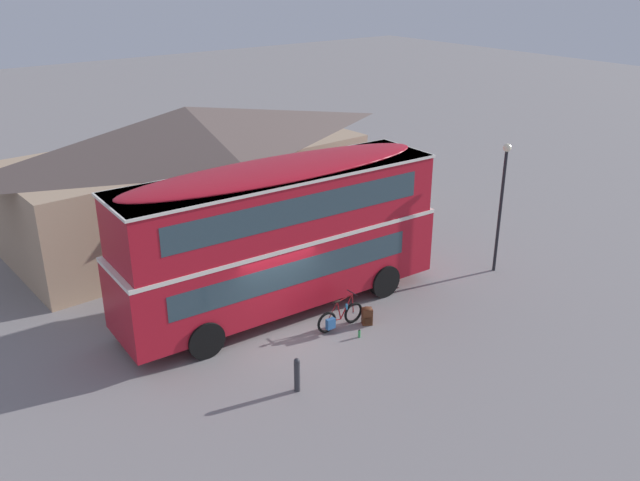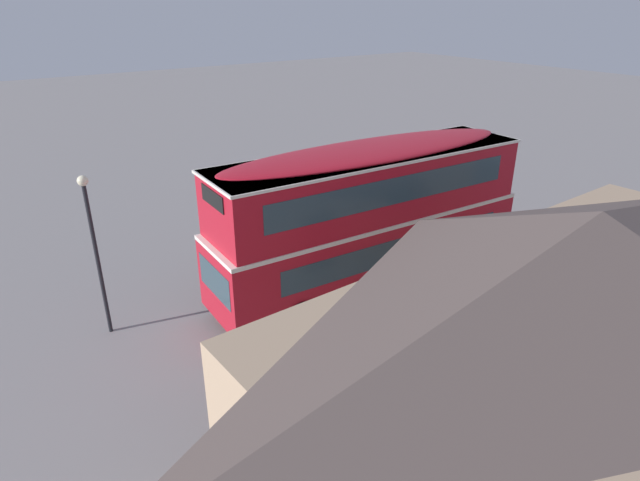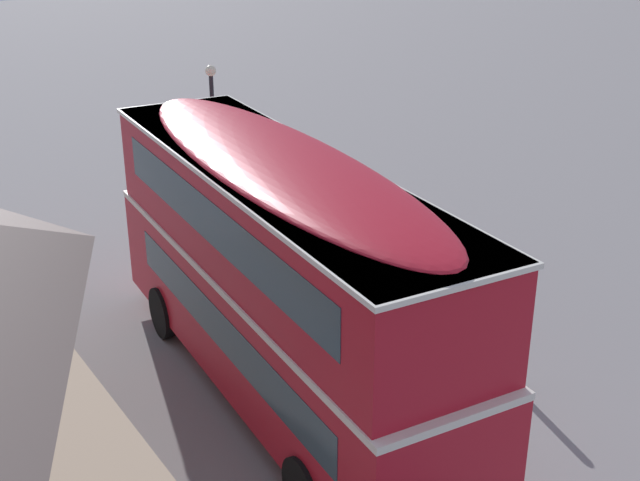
% 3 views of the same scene
% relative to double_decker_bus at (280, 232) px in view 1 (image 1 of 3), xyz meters
% --- Properties ---
extents(ground_plane, '(120.00, 120.00, 0.00)m').
position_rel_double_decker_bus_xyz_m(ground_plane, '(-0.89, -1.19, -2.64)').
color(ground_plane, gray).
extents(double_decker_bus, '(10.53, 2.99, 4.79)m').
position_rel_double_decker_bus_xyz_m(double_decker_bus, '(0.00, 0.00, 0.00)').
color(double_decker_bus, black).
rests_on(double_decker_bus, ground).
extents(touring_bicycle, '(1.69, 0.46, 1.05)m').
position_rel_double_decker_bus_xyz_m(touring_bicycle, '(0.66, -2.07, -2.27)').
color(touring_bicycle, black).
rests_on(touring_bicycle, ground).
extents(backpack_on_ground, '(0.39, 0.38, 0.57)m').
position_rel_double_decker_bus_xyz_m(backpack_on_ground, '(1.50, -2.39, -2.35)').
color(backpack_on_ground, '#592D19').
rests_on(backpack_on_ground, ground).
extents(water_bottle_green_metal, '(0.07, 0.07, 0.26)m').
position_rel_double_decker_bus_xyz_m(water_bottle_green_metal, '(0.81, -2.85, -2.52)').
color(water_bottle_green_metal, green).
rests_on(water_bottle_green_metal, ground).
extents(pub_building, '(14.18, 6.74, 5.18)m').
position_rel_double_decker_bus_xyz_m(pub_building, '(0.71, 7.32, -0.00)').
color(pub_building, tan).
rests_on(pub_building, ground).
extents(street_lamp, '(0.28, 0.28, 4.65)m').
position_rel_double_decker_bus_xyz_m(street_lamp, '(7.64, -2.25, 0.23)').
color(street_lamp, black).
rests_on(street_lamp, ground).
extents(kerb_bollard, '(0.16, 0.16, 0.97)m').
position_rel_double_decker_bus_xyz_m(kerb_bollard, '(-2.18, -3.89, -2.15)').
color(kerb_bollard, '#333338').
rests_on(kerb_bollard, ground).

